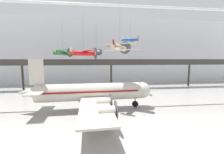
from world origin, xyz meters
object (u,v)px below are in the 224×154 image
at_px(suspended_plane_blue_trainer, 130,40).
at_px(stanchion_barrier, 145,114).
at_px(suspended_plane_cream_biplane, 120,47).
at_px(suspended_plane_silver_racer, 96,51).
at_px(airliner_silver_main, 89,92).
at_px(suspended_plane_red_highwing, 84,53).
at_px(suspended_plane_green_biplane, 63,53).

height_order(suspended_plane_blue_trainer, stanchion_barrier, suspended_plane_blue_trainer).
relative_size(suspended_plane_blue_trainer, suspended_plane_cream_biplane, 0.67).
bearing_deg(suspended_plane_silver_racer, airliner_silver_main, -157.78).
xyz_separation_m(airliner_silver_main, suspended_plane_blue_trainer, (12.14, 15.31, 12.69)).
distance_m(suspended_plane_silver_racer, suspended_plane_cream_biplane, 20.46).
distance_m(suspended_plane_red_highwing, stanchion_barrier, 22.87).
distance_m(suspended_plane_blue_trainer, stanchion_barrier, 25.86).
bearing_deg(suspended_plane_green_biplane, suspended_plane_red_highwing, -105.97).
relative_size(suspended_plane_silver_racer, suspended_plane_blue_trainer, 1.46).
bearing_deg(stanchion_barrier, suspended_plane_green_biplane, 127.69).
distance_m(suspended_plane_cream_biplane, stanchion_barrier, 14.66).
distance_m(suspended_plane_red_highwing, suspended_plane_blue_trainer, 15.18).
bearing_deg(suspended_plane_blue_trainer, suspended_plane_silver_racer, 171.13).
height_order(suspended_plane_green_biplane, stanchion_barrier, suspended_plane_green_biplane).
relative_size(suspended_plane_blue_trainer, stanchion_barrier, 6.72).
distance_m(suspended_plane_green_biplane, suspended_plane_cream_biplane, 23.61).
bearing_deg(suspended_plane_silver_racer, stanchion_barrier, -135.40).
bearing_deg(airliner_silver_main, suspended_plane_blue_trainer, 49.21).
bearing_deg(suspended_plane_cream_biplane, stanchion_barrier, -117.19).
distance_m(airliner_silver_main, suspended_plane_green_biplane, 23.22).
bearing_deg(suspended_plane_red_highwing, airliner_silver_main, -100.23).
xyz_separation_m(suspended_plane_green_biplane, suspended_plane_blue_trainer, (20.92, -4.32, 3.93)).
bearing_deg(suspended_plane_cream_biplane, suspended_plane_red_highwing, 77.01).
height_order(airliner_silver_main, stanchion_barrier, airliner_silver_main).
height_order(suspended_plane_silver_racer, suspended_plane_blue_trainer, suspended_plane_blue_trainer).
distance_m(airliner_silver_main, suspended_plane_silver_racer, 23.67).
relative_size(airliner_silver_main, suspended_plane_cream_biplane, 2.84).
height_order(airliner_silver_main, suspended_plane_green_biplane, suspended_plane_green_biplane).
height_order(suspended_plane_red_highwing, stanchion_barrier, suspended_plane_red_highwing).
xyz_separation_m(suspended_plane_green_biplane, stanchion_barrier, (19.00, -24.59, -12.03)).
height_order(suspended_plane_blue_trainer, suspended_plane_cream_biplane, suspended_plane_blue_trainer).
bearing_deg(suspended_plane_cream_biplane, suspended_plane_blue_trainer, 12.34).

